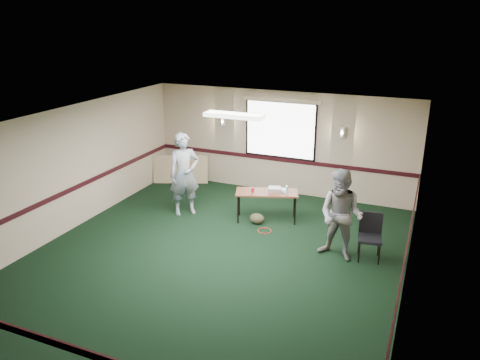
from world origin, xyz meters
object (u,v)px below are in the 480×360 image
at_px(conference_chair, 370,232).
at_px(folding_table, 267,194).
at_px(projector, 275,190).
at_px(person_left, 184,174).
at_px(person_right, 341,215).

bearing_deg(conference_chair, folding_table, 150.95).
height_order(projector, person_left, person_left).
distance_m(conference_chair, person_left, 4.42).
bearing_deg(person_right, person_left, -179.45).
bearing_deg(projector, folding_table, -170.29).
xyz_separation_m(projector, person_left, (-2.08, -0.45, 0.24)).
relative_size(projector, person_right, 0.16).
bearing_deg(person_right, projector, 156.92).
xyz_separation_m(conference_chair, person_left, (-4.36, 0.50, 0.45)).
bearing_deg(conference_chair, person_right, -163.61).
bearing_deg(projector, conference_chair, -41.76).
bearing_deg(folding_table, person_left, 171.70).
bearing_deg(folding_table, projector, 9.74).
distance_m(folding_table, projector, 0.20).
relative_size(person_left, person_right, 1.09).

